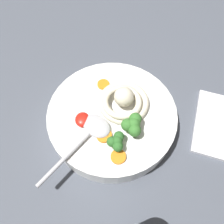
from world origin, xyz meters
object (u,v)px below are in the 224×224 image
noodle_pile (123,101)px  folded_napkin (219,125)px  soup_bowl (112,117)px  soup_spoon (92,131)px

noodle_pile → folded_napkin: 22.02cm
soup_bowl → soup_spoon: size_ratio=1.83×
soup_bowl → soup_spoon: (4.30, -4.28, 3.06)cm
soup_bowl → folded_napkin: soup_bowl is taller
soup_bowl → folded_napkin: bearing=83.4°
noodle_pile → soup_spoon: noodle_pile is taller
noodle_pile → folded_napkin: (4.26, 20.83, -5.72)cm
noodle_pile → folded_napkin: bearing=78.4°
soup_spoon → folded_napkin: (-1.63, 27.54, -5.07)cm
folded_napkin → soup_bowl: bearing=-96.6°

